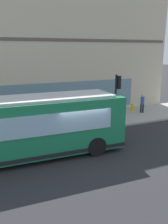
{
  "coord_description": "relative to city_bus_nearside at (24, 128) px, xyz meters",
  "views": [
    {
      "loc": [
        -10.9,
        4.42,
        5.29
      ],
      "look_at": [
        2.41,
        -1.43,
        1.46
      ],
      "focal_mm": 37.97,
      "sensor_mm": 36.0,
      "label": 1
    }
  ],
  "objects": [
    {
      "name": "newspaper_vending_box",
      "position": [
        3.88,
        0.7,
        -0.95
      ],
      "size": [
        0.44,
        0.43,
        0.9
      ],
      "color": "#BF3F19",
      "rests_on": "sidewalk_curb"
    },
    {
      "name": "pedestrian_near_building_entrance",
      "position": [
        5.91,
        -7.25,
        -0.42
      ],
      "size": [
        0.32,
        0.32,
        1.71
      ],
      "color": "black",
      "rests_on": "sidewalk_curb"
    },
    {
      "name": "building_corner",
      "position": [
        10.32,
        -2.67,
        3.91
      ],
      "size": [
        7.68,
        23.14,
        10.94
      ],
      "color": "beige",
      "rests_on": "ground"
    },
    {
      "name": "city_bus_nearside",
      "position": [
        0.0,
        0.0,
        0.0
      ],
      "size": [
        2.87,
        10.12,
        3.07
      ],
      "color": "#197247",
      "rests_on": "ground"
    },
    {
      "name": "fire_hydrant",
      "position": [
        4.86,
        -9.84,
        -1.04
      ],
      "size": [
        0.35,
        0.35,
        0.74
      ],
      "color": "yellow",
      "rests_on": "sidewalk_curb"
    },
    {
      "name": "traffic_light_near_corner",
      "position": [
        2.77,
        -7.01,
        1.04
      ],
      "size": [
        0.32,
        0.49,
        3.5
      ],
      "color": "black",
      "rests_on": "sidewalk_curb"
    },
    {
      "name": "pedestrian_walking_along_curb",
      "position": [
        4.41,
        -10.5,
        -0.51
      ],
      "size": [
        0.32,
        0.32,
        1.57
      ],
      "color": "black",
      "rests_on": "sidewalk_curb"
    },
    {
      "name": "sidewalk_curb",
      "position": [
        4.33,
        -2.67,
        -1.48
      ],
      "size": [
        4.35,
        40.0,
        0.15
      ],
      "primitive_type": "cube",
      "color": "#9E9991",
      "rests_on": "ground"
    },
    {
      "name": "ground",
      "position": [
        -0.44,
        -2.67,
        -1.55
      ],
      "size": [
        120.0,
        120.0,
        0.0
      ],
      "primitive_type": "plane",
      "color": "#262628"
    }
  ]
}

